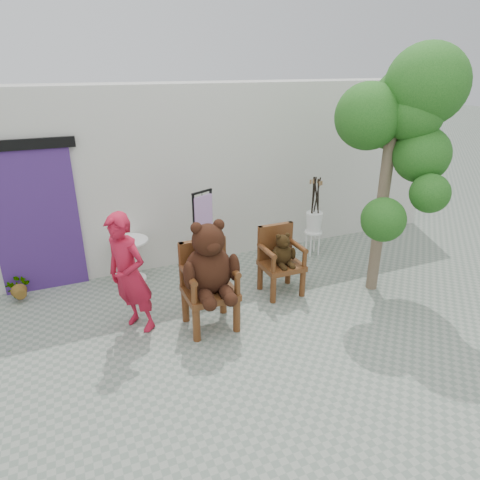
{
  "coord_description": "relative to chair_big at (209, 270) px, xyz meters",
  "views": [
    {
      "loc": [
        -2.55,
        -4.12,
        3.29
      ],
      "look_at": [
        -0.34,
        1.08,
        0.95
      ],
      "focal_mm": 32.0,
      "sensor_mm": 36.0,
      "label": 1
    }
  ],
  "objects": [
    {
      "name": "chair_small",
      "position": [
        1.3,
        0.48,
        -0.23
      ],
      "size": [
        0.6,
        0.55,
        1.04
      ],
      "color": "#49260F",
      "rests_on": "ground"
    },
    {
      "name": "cafe_table",
      "position": [
        -0.74,
        1.75,
        -0.4
      ],
      "size": [
        0.6,
        0.6,
        0.7
      ],
      "rotation": [
        0.0,
        0.0,
        0.07
      ],
      "color": "white",
      "rests_on": "ground"
    },
    {
      "name": "chair_big",
      "position": [
        0.0,
        0.0,
        0.0
      ],
      "size": [
        0.74,
        0.79,
        1.5
      ],
      "color": "#49260F",
      "rests_on": "ground"
    },
    {
      "name": "stool_bucket",
      "position": [
        2.51,
        1.47,
        -0.2
      ],
      "size": [
        0.32,
        0.32,
        1.45
      ],
      "rotation": [
        0.0,
        0.0,
        -0.06
      ],
      "color": "white",
      "rests_on": "ground"
    },
    {
      "name": "tree",
      "position": [
        2.97,
        0.12,
        1.75
      ],
      "size": [
        1.76,
        1.88,
        3.57
      ],
      "rotation": [
        0.0,
        0.0,
        0.41
      ],
      "color": "brown",
      "rests_on": "ground"
    },
    {
      "name": "person",
      "position": [
        -0.97,
        0.26,
        -0.0
      ],
      "size": [
        0.68,
        0.73,
        1.67
      ],
      "primitive_type": "imported",
      "rotation": [
        0.0,
        0.0,
        -0.95
      ],
      "color": "#AB152D",
      "rests_on": "ground"
    },
    {
      "name": "display_stand",
      "position": [
        0.35,
        1.26,
        -0.25
      ],
      "size": [
        0.55,
        0.5,
        1.51
      ],
      "rotation": [
        0.0,
        0.0,
        0.42
      ],
      "color": "black",
      "rests_on": "ground"
    },
    {
      "name": "potted_plant",
      "position": [
        -2.4,
        1.78,
        -0.65
      ],
      "size": [
        0.4,
        0.37,
        0.38
      ],
      "primitive_type": "imported",
      "rotation": [
        0.0,
        0.0,
        0.22
      ],
      "color": "#133F11",
      "rests_on": "ground"
    },
    {
      "name": "doorway",
      "position": [
        -2.01,
        2.01,
        0.33
      ],
      "size": [
        1.4,
        0.11,
        2.33
      ],
      "color": "#402267",
      "rests_on": "ground"
    },
    {
      "name": "back_wall",
      "position": [
        0.99,
        2.53,
        0.66
      ],
      "size": [
        9.0,
        1.0,
        3.0
      ],
      "primitive_type": "cube",
      "color": "beige",
      "rests_on": "ground"
    },
    {
      "name": "ground_plane",
      "position": [
        0.99,
        -0.57,
        -0.84
      ],
      "size": [
        60.0,
        60.0,
        0.0
      ],
      "primitive_type": "plane",
      "color": "gray",
      "rests_on": "ground"
    }
  ]
}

